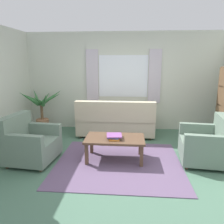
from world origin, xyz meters
The scene contains 10 objects.
ground_plane centered at (0.00, 0.00, 0.00)m, with size 6.24×6.24×0.00m, color #476B56.
wall_back centered at (0.00, 2.26, 1.30)m, with size 5.32×0.12×2.60m, color beige.
window_with_curtains centered at (0.00, 2.18, 1.45)m, with size 1.98×0.07×1.40m.
area_rug centered at (0.00, 0.00, 0.01)m, with size 2.27×2.01×0.01m, color #604C6B.
couch centered at (-0.16, 1.55, 0.37)m, with size 1.90×0.82×0.92m.
armchair_left centered at (-1.65, -0.04, 0.35)m, with size 0.90×0.92×0.88m.
armchair_right centered at (1.61, 0.17, 0.35)m, with size 0.91×0.92×0.88m.
coffee_table centered at (-0.08, 0.15, 0.38)m, with size 1.10×0.64×0.44m.
book_stack_on_table centered at (-0.09, 0.10, 0.48)m, with size 0.30×0.33×0.07m.
potted_plant centered at (-2.15, 1.78, 0.57)m, with size 1.11×1.00×1.17m.
Camera 1 is at (0.18, -3.71, 1.82)m, focal length 34.98 mm.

